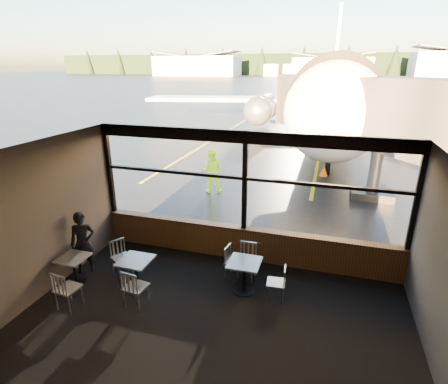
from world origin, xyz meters
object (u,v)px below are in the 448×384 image
at_px(cafe_table_mid, 137,275).
at_px(jet_bridge, 376,138).
at_px(chair_near_w, 234,262).
at_px(chair_mid_w, 122,258).
at_px(chair_near_n, 246,262).
at_px(cafe_table_left, 75,270).
at_px(cone_nose, 324,171).
at_px(airliner, 337,54).
at_px(cafe_table_near, 244,277).
at_px(chair_near_e, 276,283).
at_px(passenger, 83,243).
at_px(ground_crew, 211,171).
at_px(chair_mid_s, 136,287).
at_px(chair_left_s, 68,289).

bearing_deg(cafe_table_mid, jet_bridge, 53.34).
distance_m(chair_near_w, chair_mid_w, 2.81).
relative_size(chair_near_w, chair_near_n, 0.90).
xyz_separation_m(chair_near_w, chair_near_n, (0.30, 0.02, 0.05)).
xyz_separation_m(cafe_table_left, cone_nose, (5.46, 10.87, -0.10)).
bearing_deg(cafe_table_mid, airliner, 80.46).
height_order(jet_bridge, cafe_table_near, jet_bridge).
bearing_deg(jet_bridge, cafe_table_near, -114.87).
height_order(chair_near_e, cone_nose, chair_near_e).
distance_m(passenger, ground_crew, 6.78).
xyz_separation_m(chair_mid_s, chair_left_s, (-1.36, -0.47, 0.00)).
distance_m(airliner, cafe_table_left, 25.26).
bearing_deg(chair_mid_s, passenger, 162.51).
relative_size(chair_near_e, chair_near_w, 0.99).
distance_m(jet_bridge, chair_mid_w, 9.75).
xyz_separation_m(cafe_table_near, chair_near_w, (-0.37, 0.50, 0.02)).
height_order(airliner, chair_near_w, airliner).
relative_size(jet_bridge, cafe_table_near, 14.54).
xyz_separation_m(cafe_table_near, cone_nose, (1.49, 10.02, -0.14)).
relative_size(airliner, cafe_table_left, 53.48).
xyz_separation_m(passenger, cone_nose, (5.56, 10.34, -0.55)).
height_order(cafe_table_mid, ground_crew, ground_crew).
distance_m(chair_near_n, chair_mid_s, 2.66).
relative_size(chair_near_w, ground_crew, 0.47).
bearing_deg(cafe_table_left, jet_bridge, 47.31).
relative_size(chair_left_s, cone_nose, 1.83).
relative_size(cafe_table_left, ground_crew, 0.40).
height_order(chair_near_n, passenger, passenger).
relative_size(cafe_table_mid, ground_crew, 0.44).
relative_size(chair_mid_s, chair_mid_w, 1.05).
distance_m(chair_near_e, chair_mid_w, 3.84).
relative_size(cafe_table_left, chair_near_n, 0.77).
bearing_deg(chair_near_e, cafe_table_mid, 95.61).
height_order(airliner, cone_nose, airliner).
xyz_separation_m(chair_left_s, cone_nose, (4.96, 11.67, -0.22)).
xyz_separation_m(cafe_table_near, ground_crew, (-2.95, 6.37, 0.50)).
xyz_separation_m(chair_near_e, chair_near_w, (-1.11, 0.56, 0.00)).
height_order(jet_bridge, passenger, jet_bridge).
height_order(airliner, cafe_table_near, airliner).
bearing_deg(chair_left_s, passenger, 121.15).
xyz_separation_m(jet_bridge, cafe_table_mid, (-5.65, -7.59, -2.12)).
bearing_deg(chair_near_w, chair_mid_w, -68.19).
relative_size(chair_near_e, ground_crew, 0.46).
height_order(chair_near_w, passenger, passenger).
height_order(airliner, cafe_table_mid, airliner).
bearing_deg(chair_near_w, chair_left_s, -47.28).
bearing_deg(chair_mid_w, chair_near_e, 123.33).
relative_size(airliner, passenger, 23.75).
bearing_deg(airliner, chair_near_w, -95.23).
distance_m(jet_bridge, chair_left_s, 11.10).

